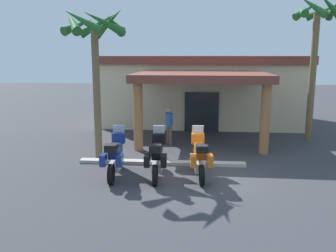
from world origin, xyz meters
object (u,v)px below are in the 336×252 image
pedestrian (169,123)px  motorcycle_blue (115,157)px  motorcycle_orange (200,157)px  motel_building (203,88)px  palm_tree_near_portico (316,33)px  motorcycle_black (157,157)px  palm_tree_roadside (95,39)px

pedestrian → motorcycle_blue: bearing=-146.2°
motorcycle_orange → motel_building: bearing=-6.1°
motorcycle_blue → palm_tree_near_portico: size_ratio=0.33×
motorcycle_black → motorcycle_orange: size_ratio=1.00×
motel_building → motorcycle_black: bearing=-97.3°
pedestrian → palm_tree_near_portico: (6.54, 1.32, 4.02)m
pedestrian → palm_tree_roadside: (-2.63, -2.32, 3.63)m
motorcycle_orange → palm_tree_near_portico: (5.18, 5.79, 4.32)m
motorcycle_orange → motorcycle_blue: bearing=88.0°
palm_tree_near_portico → palm_tree_roadside: bearing=-158.4°
motel_building → palm_tree_near_portico: 7.51m
motel_building → motorcycle_orange: motel_building is taller
motorcycle_blue → palm_tree_roadside: 4.70m
motel_building → motorcycle_blue: size_ratio=5.25×
motel_building → motorcycle_black: (-1.57, -10.64, -1.34)m
motel_building → pedestrian: motel_building is taller
motorcycle_black → pedestrian: (0.04, 4.58, 0.29)m
motel_building → palm_tree_roadside: 9.71m
motorcycle_blue → motorcycle_orange: 2.81m
palm_tree_roadside → motorcycle_blue: bearing=-62.6°
motorcycle_orange → palm_tree_near_portico: palm_tree_near_portico is taller
palm_tree_roadside → palm_tree_near_portico: bearing=21.6°
pedestrian → palm_tree_roadside: bearing=-177.5°
motorcycle_black → palm_tree_roadside: bearing=47.0°
pedestrian → palm_tree_near_portico: bearing=-27.5°
motorcycle_black → pedestrian: pedestrian is taller
motorcycle_orange → motorcycle_black: bearing=89.4°
motorcycle_black → motorcycle_orange: same height
motorcycle_orange → pedestrian: 4.68m
motel_building → motorcycle_blue: 11.17m
motel_building → motorcycle_black: size_ratio=5.25×
motel_building → palm_tree_roadside: palm_tree_roadside is taller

